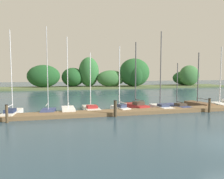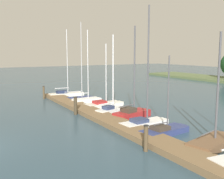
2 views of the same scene
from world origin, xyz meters
TOP-DOWN VIEW (x-y plane):
  - dock_pier at (0.00, 9.51)m, footprint 29.70×1.80m
  - sailboat_0 at (-13.58, 10.91)m, footprint 1.34×4.12m
  - sailboat_1 at (-10.48, 11.43)m, footprint 1.43×3.24m
  - sailboat_2 at (-8.60, 11.30)m, footprint 1.26×2.96m
  - sailboat_3 at (-6.28, 11.99)m, footprint 1.56×3.95m
  - sailboat_4 at (-3.42, 11.13)m, footprint 1.51×3.05m
  - sailboat_5 at (-1.41, 11.87)m, footprint 1.94×3.51m
  - sailboat_6 at (1.13, 11.17)m, footprint 1.37×3.77m
  - sailboat_7 at (3.17, 11.22)m, footprint 1.61×3.71m
  - sailboat_8 at (6.24, 12.00)m, footprint 2.02×3.78m
  - mooring_piling_0 at (-13.40, 8.20)m, footprint 0.24×0.24m
  - mooring_piling_1 at (-4.61, 8.34)m, footprint 0.32×0.32m
  - mooring_piling_2 at (4.93, 8.31)m, footprint 0.27×0.27m

SIDE VIEW (x-z plane):
  - dock_pier at x=0.00m, z-range 0.00..0.35m
  - sailboat_7 at x=3.17m, z-range -2.20..2.73m
  - sailboat_3 at x=-6.28m, z-range -2.69..3.23m
  - sailboat_1 at x=-10.48m, z-range -3.82..4.42m
  - sailboat_0 at x=-13.58m, z-range -3.52..4.18m
  - sailboat_2 at x=-8.60m, z-range -3.32..4.00m
  - sailboat_8 at x=6.24m, z-range -2.76..3.44m
  - sailboat_6 at x=1.13m, z-range -3.71..4.52m
  - sailboat_4 at x=-3.42m, z-range -2.88..3.68m
  - sailboat_5 at x=-1.41m, z-range -3.13..3.99m
  - mooring_piling_2 at x=4.93m, z-range 0.01..1.41m
  - mooring_piling_0 at x=-13.40m, z-range 0.01..1.45m
  - mooring_piling_1 at x=-4.61m, z-range 0.01..1.50m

